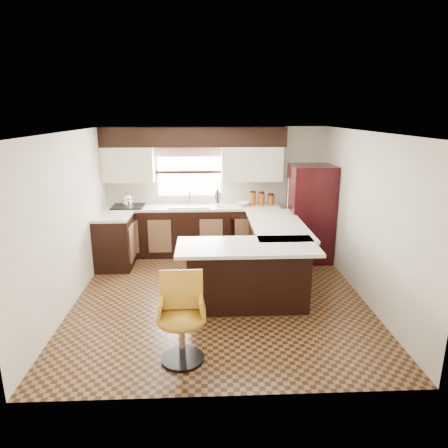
{
  "coord_description": "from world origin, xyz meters",
  "views": [
    {
      "loc": [
        -0.18,
        -5.47,
        2.65
      ],
      "look_at": [
        0.09,
        0.45,
        0.99
      ],
      "focal_mm": 32.0,
      "sensor_mm": 36.0,
      "label": 1
    }
  ],
  "objects_px": {
    "peninsula_return": "(247,277)",
    "refrigerator": "(310,213)",
    "peninsula_long": "(273,252)",
    "bar_chair": "(181,320)"
  },
  "relations": [
    {
      "from": "peninsula_return",
      "to": "refrigerator",
      "type": "relative_size",
      "value": 0.94
    },
    {
      "from": "peninsula_return",
      "to": "peninsula_long",
      "type": "bearing_deg",
      "value": 61.7
    },
    {
      "from": "bar_chair",
      "to": "peninsula_long",
      "type": "bearing_deg",
      "value": 57.18
    },
    {
      "from": "bar_chair",
      "to": "refrigerator",
      "type": "bearing_deg",
      "value": 53.69
    },
    {
      "from": "peninsula_long",
      "to": "refrigerator",
      "type": "xyz_separation_m",
      "value": [
        0.8,
        0.86,
        0.43
      ]
    },
    {
      "from": "peninsula_long",
      "to": "bar_chair",
      "type": "distance_m",
      "value": 2.6
    },
    {
      "from": "peninsula_return",
      "to": "refrigerator",
      "type": "distance_m",
      "value": 2.31
    },
    {
      "from": "bar_chair",
      "to": "peninsula_return",
      "type": "bearing_deg",
      "value": 54.67
    },
    {
      "from": "peninsula_long",
      "to": "refrigerator",
      "type": "distance_m",
      "value": 1.25
    },
    {
      "from": "peninsula_return",
      "to": "refrigerator",
      "type": "xyz_separation_m",
      "value": [
        1.33,
        1.84,
        0.43
      ]
    }
  ]
}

